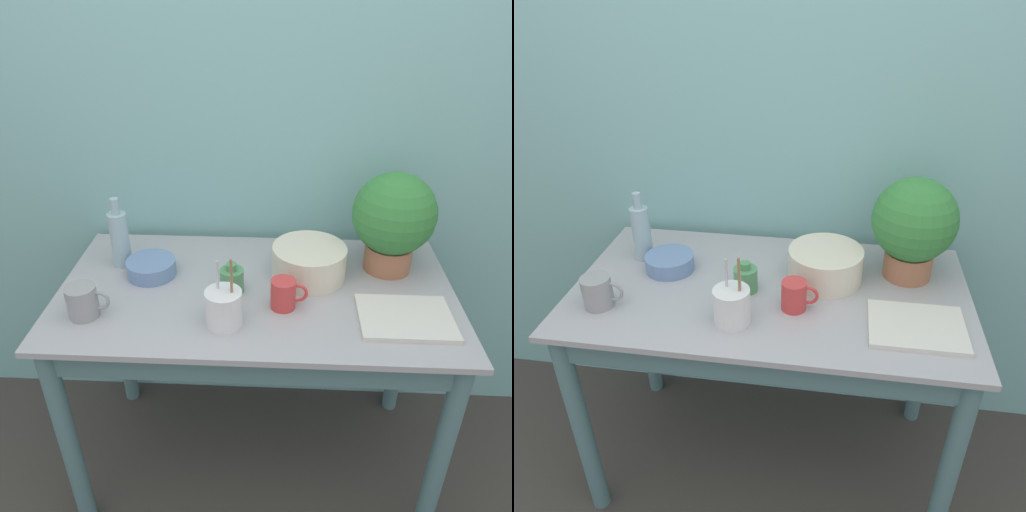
% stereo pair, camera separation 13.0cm
% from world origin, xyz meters
% --- Properties ---
extents(wall_back, '(6.00, 0.05, 2.40)m').
position_xyz_m(wall_back, '(0.00, 0.74, 1.20)').
color(wall_back, '#7AB2B2').
rests_on(wall_back, ground_plane).
extents(counter_table, '(1.26, 0.69, 0.81)m').
position_xyz_m(counter_table, '(0.00, 0.32, 0.65)').
color(counter_table, slate).
rests_on(counter_table, ground_plane).
extents(potted_plant, '(0.27, 0.27, 0.34)m').
position_xyz_m(potted_plant, '(0.44, 0.49, 1.00)').
color(potted_plant, '#A36647').
rests_on(potted_plant, counter_table).
extents(bowl_wash_large, '(0.24, 0.24, 0.11)m').
position_xyz_m(bowl_wash_large, '(0.17, 0.43, 0.87)').
color(bowl_wash_large, beige).
rests_on(bowl_wash_large, counter_table).
extents(bottle_tall, '(0.06, 0.06, 0.25)m').
position_xyz_m(bottle_tall, '(-0.47, 0.47, 0.92)').
color(bottle_tall, '#93B2BC').
rests_on(bottle_tall, counter_table).
extents(bottle_short, '(0.08, 0.08, 0.10)m').
position_xyz_m(bottle_short, '(-0.08, 0.32, 0.85)').
color(bottle_short, '#4C8C59').
rests_on(bottle_short, counter_table).
extents(mug_red, '(0.11, 0.08, 0.09)m').
position_xyz_m(mug_red, '(0.09, 0.25, 0.86)').
color(mug_red, '#C63838').
rests_on(mug_red, counter_table).
extents(mug_grey, '(0.13, 0.09, 0.10)m').
position_xyz_m(mug_grey, '(-0.50, 0.17, 0.86)').
color(mug_grey, gray).
rests_on(mug_grey, counter_table).
extents(bowl_small_blue, '(0.16, 0.16, 0.05)m').
position_xyz_m(bowl_small_blue, '(-0.35, 0.41, 0.84)').
color(bowl_small_blue, '#6684B2').
rests_on(bowl_small_blue, counter_table).
extents(utensil_cup, '(0.11, 0.11, 0.22)m').
position_xyz_m(utensil_cup, '(-0.08, 0.16, 0.87)').
color(utensil_cup, silver).
rests_on(utensil_cup, counter_table).
extents(tray_board, '(0.27, 0.21, 0.02)m').
position_xyz_m(tray_board, '(0.44, 0.20, 0.82)').
color(tray_board, beige).
rests_on(tray_board, counter_table).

